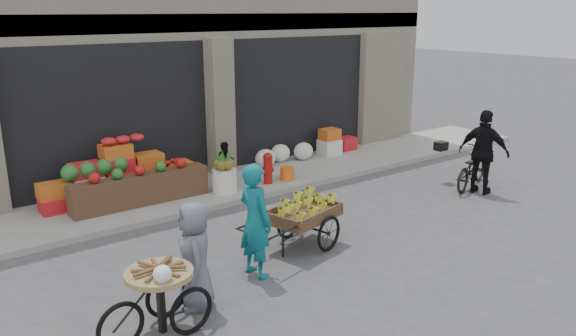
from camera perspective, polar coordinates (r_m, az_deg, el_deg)
ground at (r=9.92m, az=8.20°, el=-7.46°), size 80.00×80.00×0.00m
sidewalk at (r=12.92m, az=-4.71°, el=-1.49°), size 18.00×2.20×0.12m
building at (r=15.82m, az=-12.86°, el=13.55°), size 14.00×6.45×7.00m
fruit_display at (r=11.93m, az=-15.63°, el=-0.45°), size 3.10×1.12×1.24m
pineapple_bin at (r=12.05m, az=-6.48°, el=-1.28°), size 0.52×0.52×0.50m
fire_hydrant at (r=12.54m, az=-2.05°, el=0.12°), size 0.22×0.22×0.71m
orange_bucket at (r=12.84m, az=-0.09°, el=-0.56°), size 0.32×0.32×0.30m
right_bay_goods at (r=14.77m, az=2.60°, el=2.16°), size 3.35×0.60×0.70m
seated_person at (r=12.68m, az=-6.34°, el=0.60°), size 0.51×0.43×0.93m
banana_cart at (r=9.38m, az=1.41°, el=-4.54°), size 2.20×1.28×0.86m
vendor_woman at (r=8.36m, az=-3.35°, el=-5.35°), size 0.48×0.68×1.76m
tricycle_cart at (r=7.21m, az=-12.91°, el=-12.12°), size 1.45×0.94×0.95m
vendor_grey at (r=7.63m, az=-9.43°, el=-8.78°), size 0.70×0.85×1.49m
bicycle at (r=13.30m, az=18.15°, el=0.01°), size 1.81×1.07×0.90m
cyclist at (r=12.81m, az=19.27°, el=1.50°), size 0.75×1.16×1.84m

